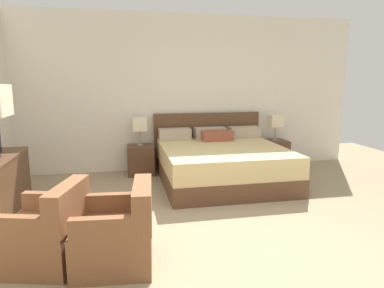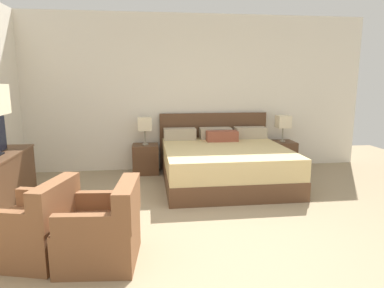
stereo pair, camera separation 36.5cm
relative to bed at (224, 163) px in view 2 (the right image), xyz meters
name	(u,v)px [view 2 (the right image)]	position (x,y,z in m)	size (l,w,h in m)	color
ground_plane	(218,255)	(-0.58, -2.34, -0.33)	(10.07, 10.07, 0.00)	#998466
wall_back	(182,93)	(-0.58, 1.05, 1.09)	(6.92, 0.06, 2.84)	silver
bed	(224,163)	(0.00, 0.00, 0.00)	(2.03, 2.06, 1.06)	brown
nightstand_left	(146,159)	(-1.28, 0.74, -0.07)	(0.46, 0.44, 0.52)	brown
nightstand_right	(282,155)	(1.28, 0.74, -0.07)	(0.46, 0.44, 0.52)	brown
table_lamp_left	(145,124)	(-1.28, 0.74, 0.56)	(0.24, 0.24, 0.49)	gray
table_lamp_right	(283,122)	(1.28, 0.74, 0.56)	(0.24, 0.24, 0.49)	gray
armchair_by_window	(35,229)	(-2.30, -2.16, -0.04)	(0.84, 0.84, 0.76)	brown
armchair_companion	(104,232)	(-1.65, -2.31, -0.04)	(0.75, 0.74, 0.76)	brown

